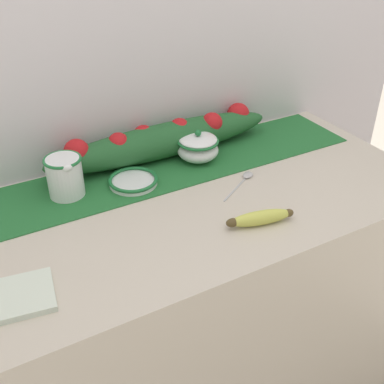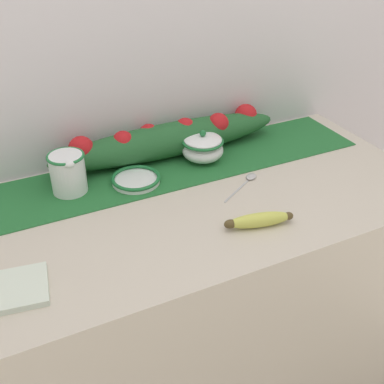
# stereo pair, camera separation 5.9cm
# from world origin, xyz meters

# --- Properties ---
(countertop) EXTENTS (1.27, 0.64, 0.92)m
(countertop) POSITION_xyz_m (0.00, 0.00, 0.46)
(countertop) COLOR beige
(countertop) RESTS_ON ground_plane
(back_wall) EXTENTS (2.07, 0.04, 2.40)m
(back_wall) POSITION_xyz_m (0.00, 0.34, 1.20)
(back_wall) COLOR silver
(back_wall) RESTS_ON ground_plane
(table_runner) EXTENTS (1.17, 0.25, 0.00)m
(table_runner) POSITION_xyz_m (0.00, 0.19, 0.92)
(table_runner) COLOR #236B33
(table_runner) RESTS_ON countertop
(cream_pitcher) EXTENTS (0.10, 0.12, 0.12)m
(cream_pitcher) POSITION_xyz_m (-0.33, 0.19, 0.98)
(cream_pitcher) COLOR white
(cream_pitcher) RESTS_ON countertop
(sugar_bowl) EXTENTS (0.13, 0.13, 0.10)m
(sugar_bowl) POSITION_xyz_m (0.08, 0.19, 0.97)
(sugar_bowl) COLOR white
(sugar_bowl) RESTS_ON countertop
(small_dish) EXTENTS (0.14, 0.14, 0.02)m
(small_dish) POSITION_xyz_m (-0.15, 0.15, 0.93)
(small_dish) COLOR white
(small_dish) RESTS_ON countertop
(banana) EXTENTS (0.18, 0.07, 0.04)m
(banana) POSITION_xyz_m (0.05, -0.18, 0.94)
(banana) COLOR #CCD156
(banana) RESTS_ON countertop
(spoon) EXTENTS (0.16, 0.10, 0.01)m
(spoon) POSITION_xyz_m (0.15, 0.02, 0.93)
(spoon) COLOR #B7B7BC
(spoon) RESTS_ON countertop
(napkin_stack) EXTENTS (0.14, 0.14, 0.01)m
(napkin_stack) POSITION_xyz_m (-0.53, -0.16, 0.93)
(napkin_stack) COLOR silver
(napkin_stack) RESTS_ON countertop
(poinsettia_garland) EXTENTS (0.75, 0.12, 0.12)m
(poinsettia_garland) POSITION_xyz_m (0.00, 0.26, 0.98)
(poinsettia_garland) COLOR #235B2D
(poinsettia_garland) RESTS_ON countertop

